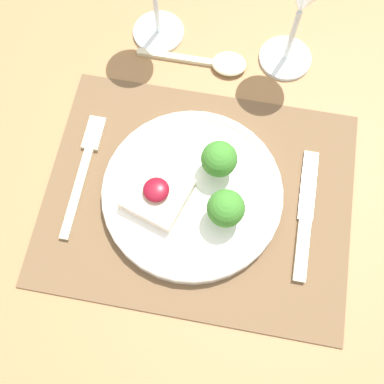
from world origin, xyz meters
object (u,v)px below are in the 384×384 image
at_px(fork, 85,166).
at_px(knife, 304,223).
at_px(dinner_plate, 193,193).
at_px(spoon, 219,63).

xyz_separation_m(fork, knife, (0.31, -0.03, -0.00)).
bearing_deg(fork, dinner_plate, -3.74).
bearing_deg(dinner_plate, fork, 173.82).
bearing_deg(dinner_plate, knife, -3.77).
height_order(dinner_plate, fork, dinner_plate).
distance_m(dinner_plate, knife, 0.15).
bearing_deg(knife, dinner_plate, 177.62).
height_order(fork, knife, knife).
xyz_separation_m(dinner_plate, spoon, (0.00, 0.22, -0.01)).
height_order(dinner_plate, knife, dinner_plate).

